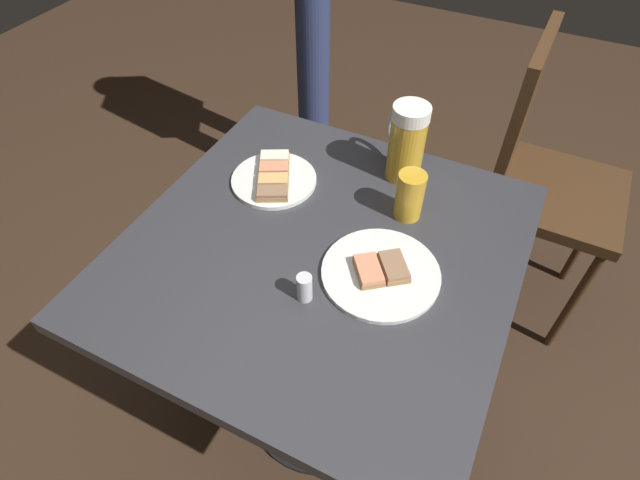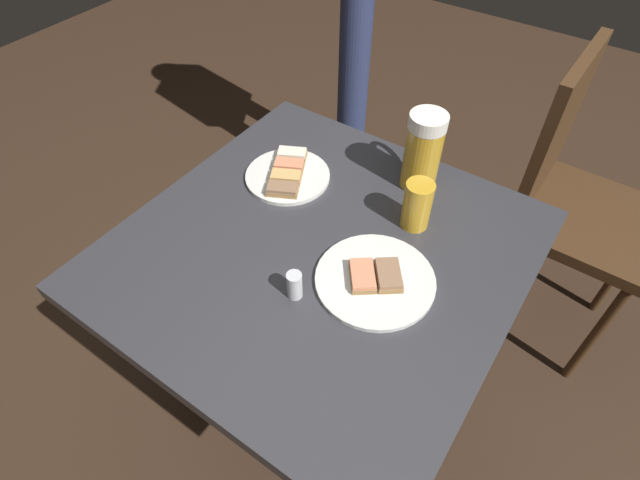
# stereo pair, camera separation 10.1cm
# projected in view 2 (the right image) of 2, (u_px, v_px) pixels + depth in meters

# --- Properties ---
(ground_plane) EXTENTS (6.00, 6.00, 0.00)m
(ground_plane) POSITION_uv_depth(u_px,v_px,m) (320.00, 402.00, 1.57)
(ground_plane) COLOR #382619
(cafe_table) EXTENTS (0.79, 0.79, 0.73)m
(cafe_table) POSITION_uv_depth(u_px,v_px,m) (320.00, 290.00, 1.14)
(cafe_table) COLOR black
(cafe_table) RESTS_ON ground_plane
(plate_near) EXTENTS (0.20, 0.20, 0.03)m
(plate_near) POSITION_uv_depth(u_px,v_px,m) (288.00, 174.00, 1.17)
(plate_near) COLOR white
(plate_near) RESTS_ON cafe_table
(plate_far) EXTENTS (0.23, 0.23, 0.03)m
(plate_far) POSITION_uv_depth(u_px,v_px,m) (375.00, 279.00, 0.96)
(plate_far) COLOR white
(plate_far) RESTS_ON cafe_table
(beer_mug) EXTENTS (0.12, 0.12, 0.19)m
(beer_mug) POSITION_uv_depth(u_px,v_px,m) (422.00, 150.00, 1.10)
(beer_mug) COLOR gold
(beer_mug) RESTS_ON cafe_table
(beer_glass_small) EXTENTS (0.06, 0.06, 0.11)m
(beer_glass_small) POSITION_uv_depth(u_px,v_px,m) (417.00, 205.00, 1.03)
(beer_glass_small) COLOR gold
(beer_glass_small) RESTS_ON cafe_table
(salt_shaker) EXTENTS (0.03, 0.03, 0.06)m
(salt_shaker) POSITION_uv_depth(u_px,v_px,m) (295.00, 285.00, 0.92)
(salt_shaker) COLOR silver
(salt_shaker) RESTS_ON cafe_table
(cafe_chair) EXTENTS (0.38, 0.38, 0.93)m
(cafe_chair) POSITION_uv_depth(u_px,v_px,m) (572.00, 195.00, 1.41)
(cafe_chair) COLOR #472D19
(cafe_chair) RESTS_ON ground_plane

